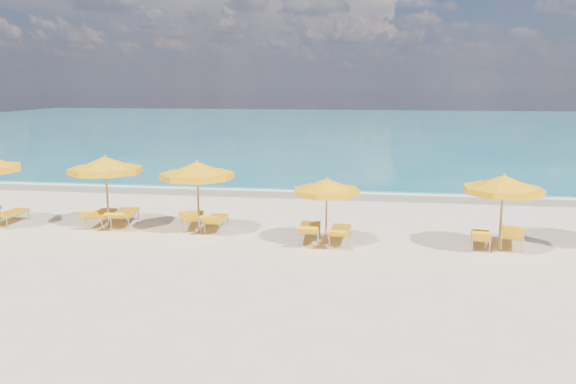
# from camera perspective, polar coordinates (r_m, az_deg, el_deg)

# --- Properties ---
(ground_plane) EXTENTS (120.00, 120.00, 0.00)m
(ground_plane) POSITION_cam_1_polar(r_m,az_deg,el_deg) (18.14, -0.71, -4.62)
(ground_plane) COLOR beige
(ocean) EXTENTS (120.00, 80.00, 0.30)m
(ocean) POSITION_cam_1_polar(r_m,az_deg,el_deg) (65.49, 6.13, 6.62)
(ocean) COLOR #146E74
(ocean) RESTS_ON ground
(wet_sand_band) EXTENTS (120.00, 2.60, 0.01)m
(wet_sand_band) POSITION_cam_1_polar(r_m,az_deg,el_deg) (25.28, 2.00, -0.16)
(wet_sand_band) COLOR tan
(wet_sand_band) RESTS_ON ground
(foam_line) EXTENTS (120.00, 1.20, 0.03)m
(foam_line) POSITION_cam_1_polar(r_m,az_deg,el_deg) (26.06, 2.20, 0.17)
(foam_line) COLOR white
(foam_line) RESTS_ON ground
(whitecap_near) EXTENTS (14.00, 0.36, 0.05)m
(whitecap_near) POSITION_cam_1_polar(r_m,az_deg,el_deg) (35.70, -5.83, 3.05)
(whitecap_near) COLOR white
(whitecap_near) RESTS_ON ground
(whitecap_far) EXTENTS (18.00, 0.30, 0.05)m
(whitecap_far) POSITION_cam_1_polar(r_m,az_deg,el_deg) (41.85, 15.66, 3.86)
(whitecap_far) COLOR white
(whitecap_far) RESTS_ON ground
(umbrella_1) EXTENTS (3.01, 3.01, 2.51)m
(umbrella_1) POSITION_cam_1_polar(r_m,az_deg,el_deg) (20.02, -18.07, 2.57)
(umbrella_1) COLOR #A37E51
(umbrella_1) RESTS_ON ground
(umbrella_2) EXTENTS (3.10, 3.10, 2.45)m
(umbrella_2) POSITION_cam_1_polar(r_m,az_deg,el_deg) (18.44, -9.21, 2.14)
(umbrella_2) COLOR #A37E51
(umbrella_2) RESTS_ON ground
(umbrella_3) EXTENTS (2.44, 2.44, 2.10)m
(umbrella_3) POSITION_cam_1_polar(r_m,az_deg,el_deg) (17.00, 3.95, 0.51)
(umbrella_3) COLOR #A37E51
(umbrella_3) RESTS_ON ground
(umbrella_4) EXTENTS (2.97, 2.97, 2.33)m
(umbrella_4) POSITION_cam_1_polar(r_m,az_deg,el_deg) (17.38, 21.03, 0.67)
(umbrella_4) COLOR #A37E51
(umbrella_4) RESTS_ON ground
(lounger_0_right) EXTENTS (0.66, 1.83, 0.76)m
(lounger_0_right) POSITION_cam_1_polar(r_m,az_deg,el_deg) (22.10, -26.38, -2.35)
(lounger_0_right) COLOR #A5A8AD
(lounger_0_right) RESTS_ON ground
(lounger_1_left) EXTENTS (0.75, 1.96, 0.81)m
(lounger_1_left) POSITION_cam_1_polar(r_m,az_deg,el_deg) (20.70, -18.48, -2.57)
(lounger_1_left) COLOR #A5A8AD
(lounger_1_left) RESTS_ON ground
(lounger_1_right) EXTENTS (0.99, 2.16, 0.75)m
(lounger_1_right) POSITION_cam_1_polar(r_m,az_deg,el_deg) (20.43, -16.25, -2.58)
(lounger_1_right) COLOR #A5A8AD
(lounger_1_right) RESTS_ON ground
(lounger_2_left) EXTENTS (0.98, 1.99, 0.86)m
(lounger_2_left) POSITION_cam_1_polar(r_m,az_deg,el_deg) (19.47, -9.66, -2.97)
(lounger_2_left) COLOR #A5A8AD
(lounger_2_left) RESTS_ON ground
(lounger_2_right) EXTENTS (0.66, 1.80, 0.76)m
(lounger_2_right) POSITION_cam_1_polar(r_m,az_deg,el_deg) (19.12, -7.32, -3.22)
(lounger_2_right) COLOR #A5A8AD
(lounger_2_right) RESTS_ON ground
(lounger_3_left) EXTENTS (0.75, 2.04, 0.78)m
(lounger_3_left) POSITION_cam_1_polar(r_m,az_deg,el_deg) (17.69, 2.21, -4.23)
(lounger_3_left) COLOR #A5A8AD
(lounger_3_left) RESTS_ON ground
(lounger_3_right) EXTENTS (0.68, 1.91, 0.71)m
(lounger_3_right) POSITION_cam_1_polar(r_m,az_deg,el_deg) (17.55, 5.31, -4.45)
(lounger_3_right) COLOR #A5A8AD
(lounger_3_right) RESTS_ON ground
(lounger_4_left) EXTENTS (0.78, 1.71, 0.74)m
(lounger_4_left) POSITION_cam_1_polar(r_m,az_deg,el_deg) (17.98, 18.95, -4.69)
(lounger_4_left) COLOR #A5A8AD
(lounger_4_left) RESTS_ON ground
(lounger_4_right) EXTENTS (1.02, 1.99, 0.90)m
(lounger_4_right) POSITION_cam_1_polar(r_m,az_deg,el_deg) (18.39, 21.73, -4.42)
(lounger_4_right) COLOR #A5A8AD
(lounger_4_right) RESTS_ON ground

